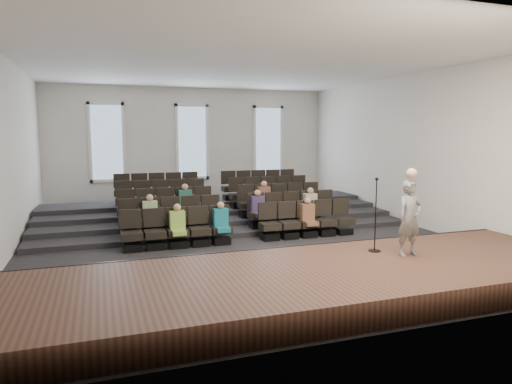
% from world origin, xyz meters
% --- Properties ---
extents(ground, '(14.00, 14.00, 0.00)m').
position_xyz_m(ground, '(0.00, 0.00, 0.00)').
color(ground, black).
rests_on(ground, ground).
extents(ceiling, '(12.00, 14.00, 0.02)m').
position_xyz_m(ceiling, '(0.00, 0.00, 5.01)').
color(ceiling, white).
rests_on(ceiling, ground).
extents(wall_back, '(12.00, 0.04, 5.00)m').
position_xyz_m(wall_back, '(0.00, 7.02, 2.50)').
color(wall_back, white).
rests_on(wall_back, ground).
extents(wall_front, '(12.00, 0.04, 5.00)m').
position_xyz_m(wall_front, '(0.00, -7.02, 2.50)').
color(wall_front, white).
rests_on(wall_front, ground).
extents(wall_left, '(0.04, 14.00, 5.00)m').
position_xyz_m(wall_left, '(-6.02, 0.00, 2.50)').
color(wall_left, white).
rests_on(wall_left, ground).
extents(wall_right, '(0.04, 14.00, 5.00)m').
position_xyz_m(wall_right, '(6.02, 0.00, 2.50)').
color(wall_right, white).
rests_on(wall_right, ground).
extents(stage, '(11.80, 3.60, 0.50)m').
position_xyz_m(stage, '(0.00, -5.10, 0.25)').
color(stage, '#4C2D20').
rests_on(stage, ground).
extents(stage_lip, '(11.80, 0.06, 0.52)m').
position_xyz_m(stage_lip, '(0.00, -3.33, 0.25)').
color(stage_lip, black).
rests_on(stage_lip, ground).
extents(risers, '(11.80, 4.80, 0.60)m').
position_xyz_m(risers, '(0.00, 3.17, 0.20)').
color(risers, black).
rests_on(risers, ground).
extents(seating_rows, '(6.80, 4.70, 1.67)m').
position_xyz_m(seating_rows, '(-0.00, 1.54, 0.68)').
color(seating_rows, black).
rests_on(seating_rows, ground).
extents(windows, '(8.44, 0.10, 3.24)m').
position_xyz_m(windows, '(0.00, 6.95, 2.70)').
color(windows, white).
rests_on(windows, wall_back).
extents(audience, '(5.45, 2.64, 1.10)m').
position_xyz_m(audience, '(0.00, 0.32, 0.81)').
color(audience, '#92BC4B').
rests_on(audience, seating_rows).
extents(speaker, '(0.61, 0.42, 1.59)m').
position_xyz_m(speaker, '(2.23, -4.83, 1.29)').
color(speaker, slate).
rests_on(speaker, stage).
extents(mic_stand, '(0.27, 0.27, 1.62)m').
position_xyz_m(mic_stand, '(1.75, -4.32, 0.98)').
color(mic_stand, black).
rests_on(mic_stand, stage).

